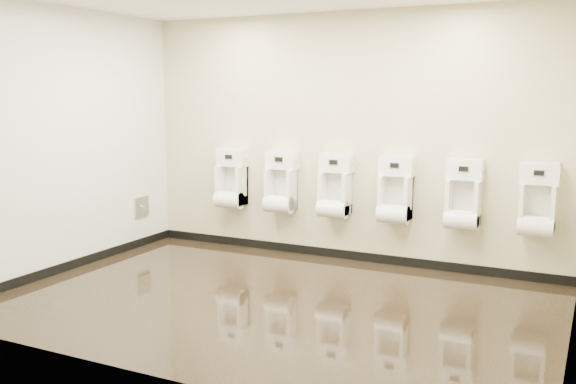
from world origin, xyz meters
name	(u,v)px	position (x,y,z in m)	size (l,w,h in m)	color
ground	(274,302)	(0.00, 0.00, 0.00)	(5.00, 3.50, 0.00)	black
back_wall	(345,138)	(0.00, 1.75, 1.40)	(5.00, 0.02, 2.80)	beige
front_wall	(148,172)	(0.00, -1.75, 1.40)	(5.00, 0.02, 2.80)	beige
left_wall	(64,141)	(-2.50, 0.00, 1.40)	(0.02, 3.50, 2.80)	beige
tile_overlay_left	(64,141)	(-2.50, 0.00, 1.40)	(0.01, 3.50, 2.80)	white
skirting_back	(343,254)	(0.00, 1.74, 0.05)	(5.00, 0.02, 0.10)	black
skirting_left	(72,265)	(-2.49, 0.00, 0.05)	(0.02, 3.50, 0.10)	black
access_panel	(141,207)	(-2.48, 1.20, 0.50)	(0.04, 0.25, 0.25)	#9E9EA3
urinal_0	(231,183)	(-1.43, 1.62, 0.81)	(0.38, 0.29, 0.71)	white
urinal_1	(281,186)	(-0.75, 1.62, 0.81)	(0.38, 0.29, 0.71)	white
urinal_2	(335,190)	(-0.06, 1.62, 0.81)	(0.38, 0.29, 0.71)	white
urinal_3	(395,195)	(0.64, 1.62, 0.81)	(0.38, 0.29, 0.71)	white
urinal_4	(463,200)	(1.37, 1.62, 0.81)	(0.38, 0.29, 0.71)	white
urinal_5	(538,205)	(2.09, 1.62, 0.81)	(0.38, 0.29, 0.71)	white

